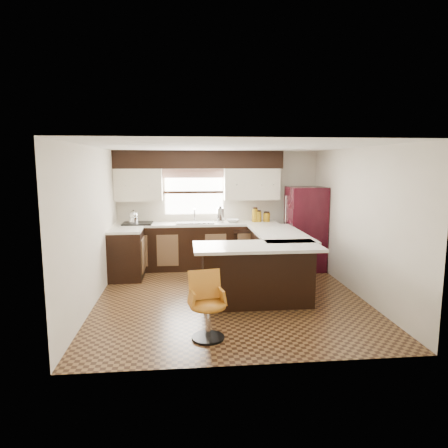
{
  "coord_description": "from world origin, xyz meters",
  "views": [
    {
      "loc": [
        -0.72,
        -6.16,
        2.14
      ],
      "look_at": [
        -0.05,
        0.45,
        1.13
      ],
      "focal_mm": 32.0,
      "sensor_mm": 36.0,
      "label": 1
    }
  ],
  "objects": [
    {
      "name": "wall_right",
      "position": [
        2.1,
        0.0,
        1.2
      ],
      "size": [
        0.0,
        4.4,
        4.4
      ],
      "primitive_type": "plane",
      "rotation": [
        1.57,
        0.0,
        -1.57
      ],
      "color": "beige",
      "rests_on": "floor"
    },
    {
      "name": "kettle",
      "position": [
        -1.72,
        1.88,
        1.1
      ],
      "size": [
        0.19,
        0.19,
        0.26
      ],
      "primitive_type": null,
      "color": "silver",
      "rests_on": "cooktop"
    },
    {
      "name": "mixing_bowl",
      "position": [
        0.27,
        1.9,
        0.98
      ],
      "size": [
        0.27,
        0.27,
        0.07
      ],
      "primitive_type": "imported",
      "rotation": [
        0.0,
        0.0,
        0.02
      ],
      "color": "white",
      "rests_on": "counter_back"
    },
    {
      "name": "upper_cab_right",
      "position": [
        0.68,
        2.03,
        1.72
      ],
      "size": [
        1.14,
        0.35,
        0.64
      ],
      "primitive_type": "cube",
      "color": "beige",
      "rests_on": "wall_back"
    },
    {
      "name": "counter_pen_long",
      "position": [
        0.95,
        0.62,
        0.92
      ],
      "size": [
        0.84,
        1.95,
        0.04
      ],
      "primitive_type": "cube",
      "color": "silver",
      "rests_on": "peninsula_long"
    },
    {
      "name": "window_pane",
      "position": [
        -0.5,
        2.18,
        1.55
      ],
      "size": [
        1.2,
        0.02,
        0.9
      ],
      "primitive_type": "cube",
      "color": "white",
      "rests_on": "wall_back"
    },
    {
      "name": "canister_med",
      "position": [
        0.82,
        1.92,
        1.05
      ],
      "size": [
        0.13,
        0.13,
        0.21
      ],
      "primitive_type": "cylinder",
      "color": "#997111",
      "rests_on": "counter_back"
    },
    {
      "name": "cooktop",
      "position": [
        -1.65,
        1.88,
        0.96
      ],
      "size": [
        0.58,
        0.5,
        0.02
      ],
      "primitive_type": "cube",
      "color": "black",
      "rests_on": "counter_back"
    },
    {
      "name": "upper_cab_left",
      "position": [
        -1.62,
        2.03,
        1.72
      ],
      "size": [
        0.94,
        0.35,
        0.64
      ],
      "primitive_type": "cube",
      "color": "beige",
      "rests_on": "wall_back"
    },
    {
      "name": "percolator",
      "position": [
        0.02,
        1.9,
        1.09
      ],
      "size": [
        0.15,
        0.15,
        0.3
      ],
      "primitive_type": "cylinder",
      "color": "silver",
      "rests_on": "counter_back"
    },
    {
      "name": "sink",
      "position": [
        -0.5,
        1.88,
        0.96
      ],
      "size": [
        0.75,
        0.45,
        0.03
      ],
      "primitive_type": "cube",
      "color": "#B2B2B7",
      "rests_on": "counter_back"
    },
    {
      "name": "counter_pen_return",
      "position": [
        0.35,
        -0.44,
        0.92
      ],
      "size": [
        1.89,
        0.84,
        0.04
      ],
      "primitive_type": "cube",
      "color": "silver",
      "rests_on": "peninsula_return"
    },
    {
      "name": "counter_left",
      "position": [
        -1.8,
        1.25,
        0.92
      ],
      "size": [
        0.6,
        0.7,
        0.04
      ],
      "primitive_type": "cube",
      "color": "silver",
      "rests_on": "base_cab_left"
    },
    {
      "name": "soffit",
      "position": [
        -0.4,
        2.03,
        2.22
      ],
      "size": [
        3.4,
        0.35,
        0.36
      ],
      "primitive_type": "cube",
      "color": "black",
      "rests_on": "wall_back"
    },
    {
      "name": "wall_back",
      "position": [
        0.0,
        2.2,
        1.2
      ],
      "size": [
        4.4,
        0.0,
        4.4
      ],
      "primitive_type": "plane",
      "rotation": [
        1.57,
        0.0,
        0.0
      ],
      "color": "beige",
      "rests_on": "floor"
    },
    {
      "name": "canister_large",
      "position": [
        0.74,
        1.92,
        1.08
      ],
      "size": [
        0.12,
        0.12,
        0.27
      ],
      "primitive_type": "cylinder",
      "color": "#997111",
      "rests_on": "counter_back"
    },
    {
      "name": "peninsula_return",
      "position": [
        0.38,
        -0.35,
        0.45
      ],
      "size": [
        1.65,
        0.6,
        0.9
      ],
      "primitive_type": "cube",
      "color": "black",
      "rests_on": "floor"
    },
    {
      "name": "refrigerator",
      "position": [
        1.72,
        1.59,
        0.84
      ],
      "size": [
        0.72,
        0.69,
        1.68
      ],
      "primitive_type": "cube",
      "color": "black",
      "rests_on": "floor"
    },
    {
      "name": "peninsula_long",
      "position": [
        0.9,
        0.62,
        0.45
      ],
      "size": [
        0.6,
        1.95,
        0.9
      ],
      "primitive_type": "cube",
      "color": "black",
      "rests_on": "floor"
    },
    {
      "name": "ceiling",
      "position": [
        0.0,
        0.0,
        2.4
      ],
      "size": [
        4.4,
        4.4,
        0.0
      ],
      "primitive_type": "plane",
      "rotation": [
        3.14,
        0.0,
        0.0
      ],
      "color": "silver",
      "rests_on": "wall_back"
    },
    {
      "name": "wall_front",
      "position": [
        0.0,
        -2.2,
        1.2
      ],
      "size": [
        4.4,
        0.0,
        4.4
      ],
      "primitive_type": "plane",
      "rotation": [
        -1.57,
        0.0,
        0.0
      ],
      "color": "beige",
      "rests_on": "floor"
    },
    {
      "name": "valance",
      "position": [
        -0.5,
        2.14,
        1.94
      ],
      "size": [
        1.3,
        0.06,
        0.18
      ],
      "primitive_type": "cube",
      "color": "#D19B93",
      "rests_on": "wall_back"
    },
    {
      "name": "bar_chair",
      "position": [
        -0.44,
        -1.5,
        0.42
      ],
      "size": [
        0.52,
        0.52,
        0.83
      ],
      "primitive_type": null,
      "rotation": [
        0.0,
        0.0,
        0.18
      ],
      "color": "#B56D1C",
      "rests_on": "floor"
    },
    {
      "name": "wall_left",
      "position": [
        -2.1,
        0.0,
        1.2
      ],
      "size": [
        0.0,
        4.4,
        4.4
      ],
      "primitive_type": "plane",
      "rotation": [
        1.57,
        0.0,
        1.57
      ],
      "color": "beige",
      "rests_on": "floor"
    },
    {
      "name": "canister_small",
      "position": [
        0.99,
        1.92,
        1.04
      ],
      "size": [
        0.14,
        0.14,
        0.18
      ],
      "primitive_type": "cylinder",
      "color": "#997111",
      "rests_on": "counter_back"
    },
    {
      "name": "counter_back",
      "position": [
        -0.45,
        1.9,
        0.92
      ],
      "size": [
        3.3,
        0.6,
        0.04
      ],
      "primitive_type": "cube",
      "color": "silver",
      "rests_on": "base_cab_back"
    },
    {
      "name": "base_cab_left",
      "position": [
        -1.8,
        1.25,
        0.45
      ],
      "size": [
        0.6,
        0.7,
        0.9
      ],
      "primitive_type": "cube",
      "color": "black",
      "rests_on": "floor"
    },
    {
      "name": "dishwasher",
      "position": [
        0.55,
        1.61,
        0.43
      ],
      "size": [
        0.58,
        0.03,
        0.78
      ],
      "primitive_type": "cube",
      "color": "black",
      "rests_on": "floor"
    },
    {
      "name": "floor",
      "position": [
        0.0,
        0.0,
        0.0
      ],
      "size": [
        4.4,
        4.4,
        0.0
      ],
      "primitive_type": "plane",
      "color": "#49301A",
      "rests_on": "ground"
    },
    {
      "name": "base_cab_back",
      "position": [
        -0.45,
        1.9,
        0.45
      ],
      "size": [
        3.3,
        0.6,
        0.9
      ],
      "primitive_type": "cube",
      "color": "black",
      "rests_on": "floor"
    }
  ]
}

